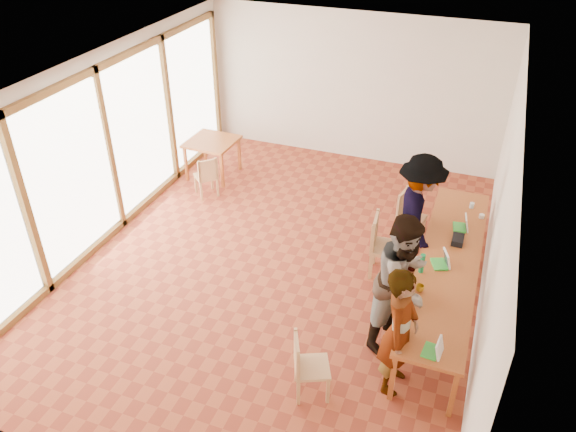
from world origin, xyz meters
TOP-DOWN VIEW (x-y plane):
  - ground at (0.00, 0.00)m, footprint 8.00×8.00m
  - wall_back at (0.00, 4.00)m, footprint 6.00×0.10m
  - wall_front at (0.00, -4.00)m, footprint 6.00×0.10m
  - wall_right at (3.00, 0.00)m, footprint 0.10×8.00m
  - window_wall at (-2.96, 0.00)m, footprint 0.10×8.00m
  - ceiling at (0.00, 0.00)m, footprint 6.00×8.00m
  - communal_table at (2.50, -0.09)m, footprint 0.80×4.00m
  - side_table at (-2.30, 2.22)m, footprint 0.90×0.90m
  - chair_near at (1.18, -2.30)m, footprint 0.53×0.53m
  - chair_mid at (1.47, 0.27)m, footprint 0.47×0.47m
  - chair_far at (1.48, 0.28)m, footprint 0.50×0.50m
  - chair_empty at (1.68, 1.33)m, footprint 0.48×0.48m
  - chair_spare at (-2.01, 1.41)m, footprint 0.53×0.53m
  - person_near at (2.14, -1.79)m, footprint 0.44×0.64m
  - person_mid at (2.03, -1.04)m, footprint 1.00×1.12m
  - person_far at (1.93, 0.63)m, footprint 1.05×1.38m
  - laptop_near at (2.56, -1.89)m, footprint 0.23×0.26m
  - laptop_mid at (2.42, -0.23)m, footprint 0.30×0.32m
  - laptop_far at (2.58, 0.77)m, footprint 0.25×0.28m
  - yellow_mug at (2.23, -0.88)m, footprint 0.13×0.13m
  - green_bottle at (2.18, -0.48)m, footprint 0.07×0.07m
  - clear_glass at (2.66, 1.42)m, footprint 0.07×0.07m
  - condiment_cup at (2.83, 1.17)m, footprint 0.08×0.08m
  - pink_phone at (2.58, 0.79)m, footprint 0.05×0.10m
  - black_pouch at (2.56, 0.38)m, footprint 0.16×0.26m

SIDE VIEW (x-z plane):
  - ground at x=0.00m, z-range 0.00..0.00m
  - chair_spare at x=-2.01m, z-range 0.28..0.71m
  - chair_near at x=1.18m, z-range 0.30..0.75m
  - chair_empty at x=1.68m, z-range 0.31..0.78m
  - chair_mid at x=1.47m, z-range 0.33..0.83m
  - chair_far at x=1.48m, z-range 0.34..0.87m
  - side_table at x=-2.30m, z-range 0.29..1.04m
  - communal_table at x=2.50m, z-range 0.33..1.08m
  - pink_phone at x=2.58m, z-range 0.75..0.76m
  - condiment_cup at x=2.83m, z-range 0.75..0.81m
  - yellow_mug at x=2.23m, z-range 0.75..0.84m
  - clear_glass at x=2.66m, z-range 0.75..0.84m
  - black_pouch at x=2.56m, z-range 0.75..0.84m
  - laptop_near at x=2.56m, z-range 0.70..0.91m
  - laptop_far at x=2.58m, z-range 0.70..0.92m
  - laptop_mid at x=2.42m, z-range 0.70..0.92m
  - person_near at x=2.14m, z-range 0.00..1.70m
  - green_bottle at x=2.18m, z-range 0.75..1.03m
  - person_far at x=1.93m, z-range 0.00..1.89m
  - person_mid at x=2.03m, z-range 0.00..1.91m
  - wall_back at x=0.00m, z-range 0.00..3.00m
  - wall_front at x=0.00m, z-range 0.00..3.00m
  - wall_right at x=3.00m, z-range 0.00..3.00m
  - window_wall at x=-2.96m, z-range 0.00..3.00m
  - ceiling at x=0.00m, z-range 3.00..3.04m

